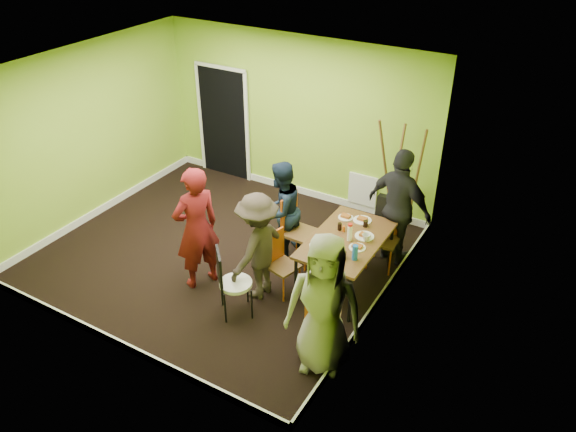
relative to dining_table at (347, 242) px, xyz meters
name	(u,v)px	position (x,y,z in m)	size (l,w,h in m)	color
ground	(222,253)	(-1.90, -0.27, -0.70)	(5.00, 5.00, 0.00)	black
room_walls	(219,194)	(-1.93, -0.22, 0.29)	(5.04, 4.54, 2.82)	#93C031
dining_table	(347,242)	(0.00, 0.00, 0.00)	(0.90, 1.50, 0.75)	black
chair_left_far	(296,225)	(-0.87, 0.16, -0.11)	(0.46, 0.45, 1.05)	#D35A13
chair_left_near	(279,259)	(-0.72, -0.56, -0.20)	(0.45, 0.45, 0.89)	#D35A13
chair_back_end	(389,218)	(0.28, 0.81, 0.03)	(0.44, 0.51, 1.02)	#D35A13
chair_front_end	(322,316)	(0.32, -1.33, -0.16)	(0.50, 0.50, 0.96)	#D35A13
chair_bentwood	(230,280)	(-1.00, -1.30, -0.16)	(0.53, 0.53, 0.97)	black
easel	(399,180)	(0.11, 1.60, 0.23)	(0.75, 0.71, 1.88)	brown
plate_near_left	(346,217)	(-0.24, 0.47, 0.06)	(0.21, 0.21, 0.01)	white
plate_near_right	(319,246)	(-0.23, -0.34, 0.06)	(0.26, 0.26, 0.01)	white
plate_far_back	(362,220)	(-0.01, 0.52, 0.06)	(0.26, 0.26, 0.01)	white
plate_far_front	(334,257)	(0.05, -0.48, 0.06)	(0.24, 0.24, 0.01)	white
plate_wall_back	(364,236)	(0.18, 0.16, 0.06)	(0.26, 0.26, 0.01)	white
plate_wall_front	(357,248)	(0.21, -0.14, 0.06)	(0.22, 0.22, 0.01)	white
thermos	(350,233)	(0.04, -0.02, 0.17)	(0.07, 0.07, 0.22)	white
blue_bottle	(355,252)	(0.29, -0.39, 0.16)	(0.07, 0.07, 0.21)	blue
orange_bottle	(344,229)	(-0.11, 0.13, 0.10)	(0.04, 0.04, 0.08)	#D35A13
glass_mid	(340,226)	(-0.18, 0.14, 0.11)	(0.06, 0.06, 0.10)	black
glass_back	(366,224)	(0.09, 0.40, 0.10)	(0.07, 0.07, 0.09)	black
glass_front	(343,255)	(0.15, -0.43, 0.10)	(0.07, 0.07, 0.09)	black
cup_a	(331,242)	(-0.12, -0.24, 0.10)	(0.12, 0.12, 0.09)	white
cup_b	(366,238)	(0.24, 0.08, 0.11)	(0.11, 0.11, 0.10)	white
person_standing	(197,228)	(-1.74, -0.98, 0.19)	(0.65, 0.43, 1.78)	#601012
person_left_far	(281,211)	(-1.13, 0.17, 0.06)	(0.73, 0.57, 1.51)	#132031
person_left_near	(258,247)	(-0.91, -0.78, 0.07)	(0.98, 0.57, 1.52)	#312921
person_back_end	(399,208)	(0.39, 0.89, 0.19)	(1.04, 0.43, 1.77)	black
person_front_end	(324,305)	(0.42, -1.50, 0.18)	(0.86, 0.56, 1.76)	gray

